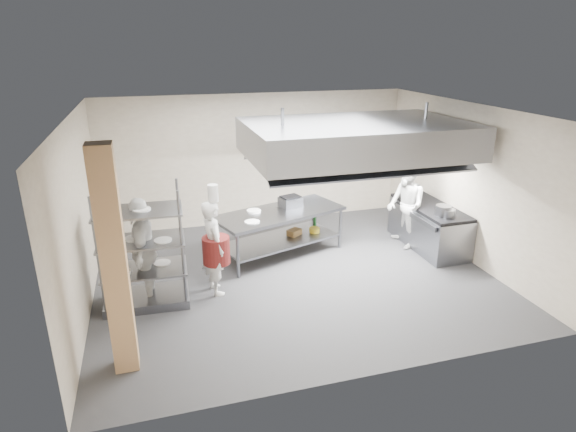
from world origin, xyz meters
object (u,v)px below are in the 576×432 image
object	(u,v)px
chef_plating	(143,251)
stockpot	(443,211)
griddle	(290,202)
pass_rack	(142,247)
island	(280,233)
chef_head	(214,247)
chef_line	(406,206)
cooking_range	(428,227)

from	to	relation	value
chef_plating	stockpot	distance (m)	5.58
chef_plating	stockpot	bearing A→B (deg)	98.38
chef_plating	griddle	size ratio (longest dim) A/B	4.33
pass_rack	griddle	distance (m)	3.26
island	chef_plating	bearing A→B (deg)	-173.79
chef_head	griddle	world-z (taller)	chef_head
griddle	chef_head	bearing A→B (deg)	-158.05
griddle	chef_plating	bearing A→B (deg)	-171.17
griddle	chef_line	bearing A→B (deg)	-30.13
pass_rack	chef_head	xyz separation A→B (m)	(1.14, 0.07, -0.17)
griddle	stockpot	world-z (taller)	griddle
chef_head	stockpot	size ratio (longest dim) A/B	5.62
chef_line	chef_head	bearing A→B (deg)	-72.24
chef_line	island	bearing A→B (deg)	-91.61
island	pass_rack	size ratio (longest dim) A/B	1.28
cooking_range	stockpot	xyz separation A→B (m)	(-0.10, -0.59, 0.58)
pass_rack	griddle	world-z (taller)	pass_rack
cooking_range	stockpot	world-z (taller)	stockpot
chef_line	chef_plating	size ratio (longest dim) A/B	0.99
pass_rack	stockpot	bearing A→B (deg)	4.26
cooking_range	chef_line	distance (m)	0.69
stockpot	pass_rack	bearing A→B (deg)	-178.07
chef_plating	island	bearing A→B (deg)	121.86
pass_rack	chef_plating	world-z (taller)	pass_rack
cooking_range	chef_line	size ratio (longest dim) A/B	1.12
chef_head	chef_plating	size ratio (longest dim) A/B	0.92
chef_head	stockpot	world-z (taller)	chef_head
stockpot	chef_plating	bearing A→B (deg)	-179.09
pass_rack	stockpot	size ratio (longest dim) A/B	6.80
cooking_range	stockpot	size ratio (longest dim) A/B	6.81
chef_head	griddle	size ratio (longest dim) A/B	3.97
chef_head	chef_line	xyz separation A→B (m)	(4.07, 0.87, 0.07)
cooking_range	griddle	size ratio (longest dim) A/B	4.82
pass_rack	chef_head	world-z (taller)	pass_rack
pass_rack	griddle	bearing A→B (deg)	29.52
chef_plating	stockpot	size ratio (longest dim) A/B	6.11
cooking_range	island	bearing A→B (deg)	170.79
cooking_range	griddle	xyz separation A→B (m)	(-2.79, 0.71, 0.59)
griddle	pass_rack	bearing A→B (deg)	-169.69
island	chef_head	bearing A→B (deg)	-158.85
pass_rack	chef_head	distance (m)	1.15
griddle	stockpot	distance (m)	2.99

